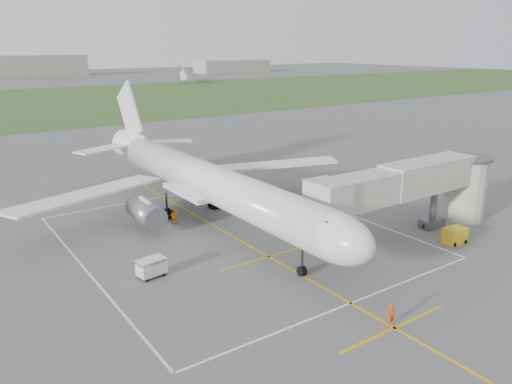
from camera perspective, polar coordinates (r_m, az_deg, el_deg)
ground at (r=51.92m, az=-5.08°, el=-3.71°), size 700.00×700.00×0.00m
grass_strip at (r=175.04m, az=-27.11°, el=8.84°), size 700.00×120.00×0.02m
apron_markings at (r=47.28m, az=-1.54°, el=-5.71°), size 28.20×60.00×0.01m
airliner at (r=51.21m, az=-5.62°, el=1.15°), size 38.93×46.75×13.52m
jet_bridge at (r=50.84m, az=18.38°, el=0.67°), size 23.40×5.00×7.20m
gpu_unit at (r=50.23m, az=21.78°, el=-4.65°), size 2.20×1.65×1.56m
baggage_cart at (r=41.07m, az=-11.85°, el=-8.46°), size 2.36×1.60×1.53m
ramp_worker_nose at (r=34.92m, az=15.22°, el=-13.36°), size 0.61×0.41×1.64m
ramp_worker_wing at (r=52.39m, az=-9.39°, el=-2.75°), size 0.98×0.99×1.62m
distant_aircraft at (r=211.03m, az=-25.86°, el=10.99°), size 172.84×69.93×8.85m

